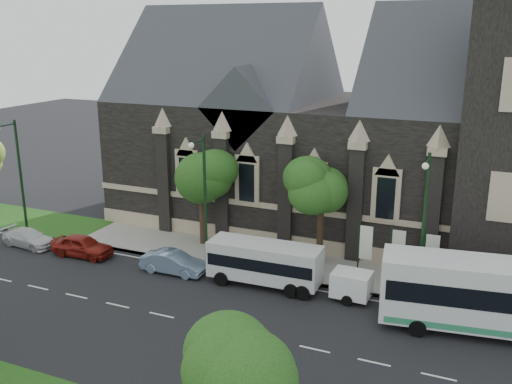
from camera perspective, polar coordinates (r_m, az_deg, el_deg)
The scene contains 17 objects.
ground at distance 31.75m, azimuth -4.76°, elevation -13.23°, with size 160.00×160.00×0.00m, color black.
sidewalk at distance 39.48m, azimuth 1.72°, elevation -6.96°, with size 80.00×5.00×0.15m, color gray.
museum at distance 44.50m, azimuth 12.45°, elevation 6.19°, with size 40.00×17.70×29.90m.
tree_park_east at distance 19.84m, azimuth -1.69°, elevation -17.20°, with size 3.40×3.40×6.28m.
tree_walk_right at distance 37.73m, azimuth 7.01°, elevation 1.05°, with size 4.08×4.08×7.80m.
tree_walk_left at distance 41.06m, azimuth -5.14°, elevation 2.22°, with size 3.91×3.91×7.64m.
street_lamp_near at distance 33.27m, azimuth 16.47°, elevation -2.83°, with size 0.36×1.88×9.00m.
street_lamp_mid at distance 37.33m, azimuth -5.30°, elevation -0.18°, with size 0.36×1.88×9.00m.
street_lamp_far at distance 46.91m, azimuth -22.78°, elevation 1.98°, with size 0.36×1.88×9.00m.
banner_flag_left at distance 36.50m, azimuth 10.72°, elevation -5.31°, with size 0.90×0.10×4.00m.
banner_flag_center at distance 36.18m, azimuth 13.82°, elevation -5.70°, with size 0.90×0.10×4.00m.
banner_flag_right at distance 35.96m, azimuth 16.97°, elevation -6.08°, with size 0.90×0.10×4.00m.
shuttle_bus at distance 35.57m, azimuth 0.91°, elevation -6.98°, with size 7.14×2.67×2.73m.
box_trailer at distance 34.42m, azimuth 9.57°, elevation -9.13°, with size 3.28×1.93×1.74m.
sedan at distance 38.01m, azimuth -8.31°, elevation -7.01°, with size 1.53×4.38×1.44m, color #7A91B1.
car_far_red at distance 42.11m, azimuth -17.05°, elevation -5.17°, with size 1.81×4.51×1.54m, color maroon.
car_far_white at distance 45.35m, azimuth -21.86°, elevation -4.30°, with size 1.77×4.35×1.26m, color silver.
Camera 1 is at (13.22, -24.35, 15.49)m, focal length 39.84 mm.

